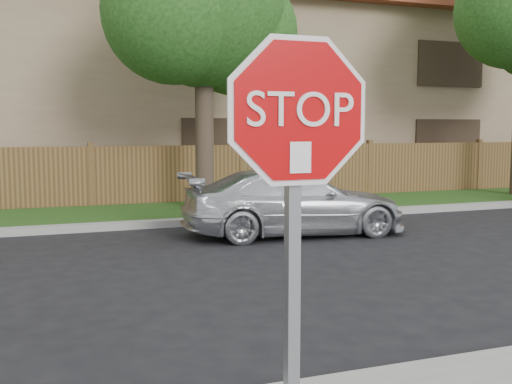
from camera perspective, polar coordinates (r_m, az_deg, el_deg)
name	(u,v)px	position (r m, az deg, el deg)	size (l,w,h in m)	color
far_curb	(106,226)	(12.51, -14.11, -3.21)	(70.00, 0.30, 0.15)	gray
grass_strip	(98,216)	(14.14, -14.80, -2.22)	(70.00, 3.00, 0.12)	#1E4714
fence	(91,178)	(15.64, -15.41, 1.28)	(70.00, 0.12, 1.60)	#51341C
apartment_building	(75,84)	(21.23, -16.85, 9.84)	(35.20, 9.20, 7.20)	#907659
tree_mid	(206,5)	(14.48, -4.82, 17.30)	(4.80, 3.90, 7.35)	#382B21
stop_sign	(297,178)	(2.92, 3.88, 1.38)	(1.01, 0.13, 2.55)	gray
sedan_right	(294,202)	(11.59, 3.66, -0.99)	(1.77, 4.35, 1.26)	silver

